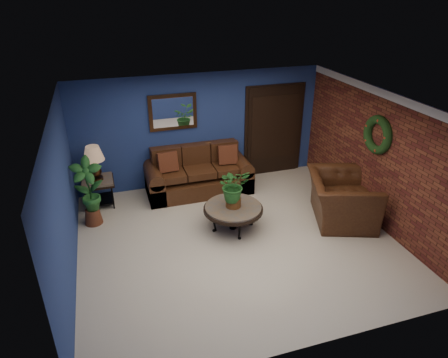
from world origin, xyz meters
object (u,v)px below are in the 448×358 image
object	(u,v)px
coffee_table	(233,209)
end_table	(98,185)
armchair	(341,199)
sofa	(198,176)
table_lamp	(94,159)
side_chair	(210,163)

from	to	relation	value
coffee_table	end_table	bearing A→B (deg)	144.80
end_table	armchair	bearing A→B (deg)	-23.81
coffee_table	armchair	distance (m)	2.11
end_table	armchair	xyz separation A→B (m)	(4.45, -1.96, 0.00)
sofa	coffee_table	distance (m)	1.72
table_lamp	armchair	size ratio (longest dim) A/B	0.50
table_lamp	armchair	distance (m)	4.90
coffee_table	armchair	world-z (taller)	armchair
sofa	table_lamp	world-z (taller)	table_lamp
armchair	table_lamp	bearing A→B (deg)	85.84
coffee_table	end_table	xyz separation A→B (m)	(-2.36, 1.66, 0.03)
armchair	sofa	bearing A→B (deg)	69.21
table_lamp	coffee_table	bearing A→B (deg)	-35.20
side_chair	armchair	bearing A→B (deg)	-47.79
sofa	table_lamp	distance (m)	2.22
end_table	side_chair	bearing A→B (deg)	1.83
table_lamp	armchair	xyz separation A→B (m)	(4.45, -1.96, -0.59)
end_table	side_chair	xyz separation A→B (m)	(2.41, 0.08, 0.14)
coffee_table	side_chair	xyz separation A→B (m)	(0.05, 1.74, 0.17)
table_lamp	sofa	bearing A→B (deg)	0.95
sofa	side_chair	distance (m)	0.40
coffee_table	sofa	bearing A→B (deg)	98.48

